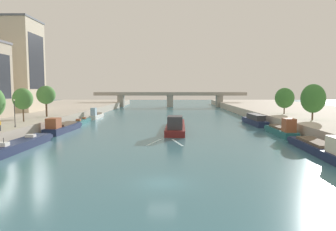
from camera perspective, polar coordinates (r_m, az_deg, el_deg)
ground_plane at (r=27.44m, az=-1.14°, el=-12.55°), size 400.00×400.00×0.00m
quay_left at (r=91.29m, az=-26.10°, el=0.05°), size 36.00×170.00×2.29m
quay_right at (r=90.52m, az=26.60°, el=-0.01°), size 36.00×170.00×2.29m
barge_midriver at (r=60.27m, az=1.43°, el=-1.91°), size 4.19×21.52×3.42m
wake_behind_barge at (r=47.10m, az=-0.44°, el=-5.07°), size 5.60×5.97×0.03m
moored_boat_left_upstream at (r=46.68m, az=-25.95°, el=-4.92°), size 3.08×15.29×2.30m
moored_boat_left_second at (r=61.73m, az=-19.20°, el=-2.08°), size 3.17×13.61×3.06m
moored_boat_left_gap_after at (r=74.69m, az=-15.83°, el=-1.11°), size 2.17×11.22×2.07m
moored_boat_left_downstream at (r=86.97m, az=-13.29°, el=0.06°), size 1.85×10.10×3.18m
moored_boat_right_far at (r=43.35m, az=27.01°, el=-5.37°), size 3.61×15.84×2.92m
moored_boat_right_midway at (r=57.77m, az=20.54°, el=-2.55°), size 2.55×12.57×3.36m
moored_boat_right_gap_after at (r=73.10m, az=15.97°, el=-0.84°), size 2.88×13.85×2.46m
tree_left_second at (r=61.15m, az=-25.59°, el=2.83°), size 3.50×3.50×6.11m
tree_left_distant at (r=70.35m, az=-21.91°, el=3.59°), size 3.90×3.90×6.65m
tree_right_past_mid at (r=64.46m, az=25.56°, el=2.90°), size 4.52×4.52×6.92m
tree_right_by_lamp at (r=77.63m, az=21.02°, el=3.09°), size 4.44×4.44×6.23m
lamppost_left_bank at (r=53.00m, az=-26.83°, el=0.61°), size 0.28×0.28×4.37m
building_left_corner at (r=90.50m, az=-26.72°, el=8.38°), size 11.79×11.41×24.14m
bridge_far at (r=138.09m, az=0.38°, el=3.43°), size 68.69×4.40×6.70m
person_on_quay at (r=49.25m, az=-29.05°, el=-1.50°), size 0.29×0.51×1.62m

